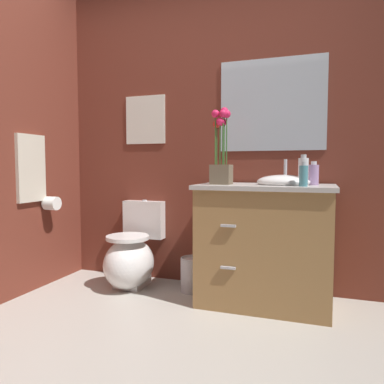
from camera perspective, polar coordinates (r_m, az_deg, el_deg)
wall_back at (r=2.99m, az=6.72°, el=9.17°), size 3.96×0.05×2.50m
toilet at (r=3.07m, az=-9.35°, el=-9.93°), size 0.38×0.59×0.69m
vanity_cabinet at (r=2.66m, az=11.31°, el=-7.79°), size 0.94×0.56×1.03m
flower_vase at (r=2.61m, az=4.59°, el=5.56°), size 0.14×0.14×0.55m
soap_bottle at (r=2.43m, az=16.97°, el=2.49°), size 0.05×0.05×0.16m
lotion_bottle at (r=2.63m, az=18.40°, el=2.62°), size 0.07×0.07×0.16m
hand_wash_bottle at (r=2.55m, az=16.93°, el=3.11°), size 0.07×0.07×0.21m
trash_bin at (r=2.93m, az=0.01°, el=-12.67°), size 0.18×0.18×0.27m
wall_poster at (r=3.24m, az=-7.27°, el=11.07°), size 0.37×0.01×0.41m
wall_mirror at (r=2.94m, az=12.34°, el=13.13°), size 0.80×0.01×0.70m
hanging_towel at (r=3.09m, az=-23.76°, el=3.40°), size 0.03×0.28×0.52m
toilet_paper_roll at (r=3.18m, az=-21.01°, el=-1.66°), size 0.11×0.11×0.11m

